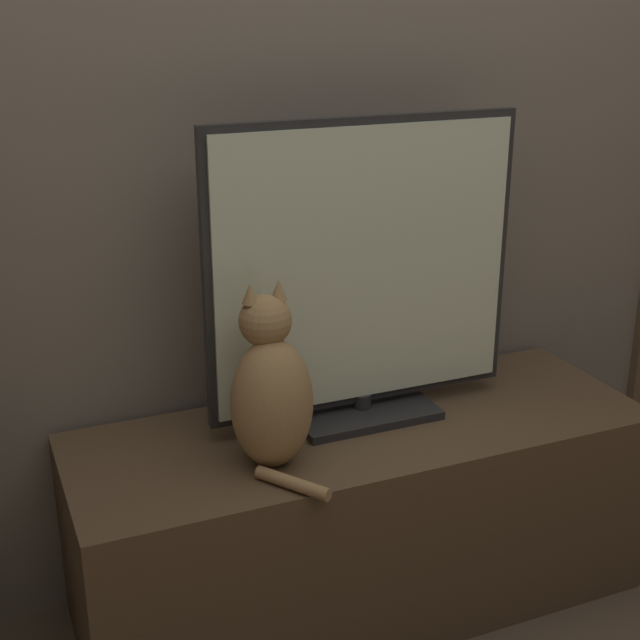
# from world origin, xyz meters

# --- Properties ---
(wall_back) EXTENTS (4.80, 0.05, 2.60)m
(wall_back) POSITION_xyz_m (0.00, 1.22, 1.30)
(wall_back) COLOR #756B5B
(wall_back) RESTS_ON ground_plane
(tv_stand) EXTENTS (1.38, 0.49, 0.49)m
(tv_stand) POSITION_xyz_m (0.00, 0.94, 0.24)
(tv_stand) COLOR brown
(tv_stand) RESTS_ON ground_plane
(tv) EXTENTS (0.76, 0.21, 0.71)m
(tv) POSITION_xyz_m (0.03, 0.99, 0.84)
(tv) COLOR black
(tv) RESTS_ON tv_stand
(cat) EXTENTS (0.18, 0.28, 0.41)m
(cat) POSITION_xyz_m (-0.26, 0.85, 0.66)
(cat) COLOR #997547
(cat) RESTS_ON tv_stand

